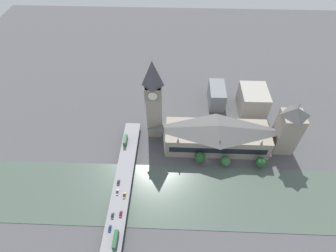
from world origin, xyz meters
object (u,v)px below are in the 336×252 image
object	(u,v)px
double_decker_bus_lead	(115,240)
car_southbound_mid	(110,228)
parliament_hall	(217,136)
clock_tower	(154,99)
car_northbound_mid	(118,182)
car_southbound_lead	(112,216)
car_northbound_tail	(121,214)
car_southbound_extra	(124,195)
road_bridge	(122,190)
car_southbound_tail	(117,192)
double_decker_bus_mid	(125,140)
victoria_tower	(288,129)

from	to	relation	value
double_decker_bus_lead	car_southbound_mid	size ratio (longest dim) A/B	2.69
parliament_hall	clock_tower	distance (m)	61.46
clock_tower	car_northbound_mid	distance (m)	70.61
car_southbound_mid	double_decker_bus_lead	bearing A→B (deg)	-145.12
car_northbound_mid	car_southbound_lead	distance (m)	25.97
clock_tower	double_decker_bus_lead	xyz separation A→B (m)	(-99.69, 18.36, -32.01)
car_northbound_tail	car_southbound_extra	distance (m)	14.06
road_bridge	car_southbound_tail	bearing A→B (deg)	137.37
clock_tower	car_southbound_mid	xyz separation A→B (m)	(-92.03, 23.71, -33.87)
clock_tower	car_northbound_mid	size ratio (longest dim) A/B	17.28
road_bridge	car_southbound_lead	size ratio (longest dim) A/B	30.05
car_northbound_tail	car_southbound_mid	size ratio (longest dim) A/B	1.07
car_northbound_tail	clock_tower	bearing A→B (deg)	-12.48
double_decker_bus_lead	double_decker_bus_mid	distance (m)	82.72
road_bridge	double_decker_bus_lead	distance (m)	37.32
car_northbound_tail	parliament_hall	bearing A→B (deg)	-46.20
road_bridge	car_southbound_extra	world-z (taller)	car_southbound_extra
double_decker_bus_mid	car_northbound_tail	world-z (taller)	double_decker_bus_mid
double_decker_bus_lead	car_southbound_tail	distance (m)	34.78
victoria_tower	car_southbound_extra	distance (m)	139.07
car_northbound_mid	car_southbound_mid	size ratio (longest dim) A/B	1.02
car_northbound_tail	car_southbound_tail	bearing A→B (deg)	17.65
car_southbound_lead	car_southbound_mid	size ratio (longest dim) A/B	1.05
car_southbound_extra	clock_tower	bearing A→B (deg)	-14.68
double_decker_bus_lead	double_decker_bus_mid	bearing A→B (deg)	4.16
clock_tower	victoria_tower	bearing A→B (deg)	-96.90
double_decker_bus_lead	car_southbound_extra	xyz separation A→B (m)	(32.03, -0.64, -1.89)
victoria_tower	double_decker_bus_mid	bearing A→B (deg)	91.71
parliament_hall	car_southbound_extra	bearing A→B (deg)	127.45
car_northbound_tail	car_southbound_tail	distance (m)	17.23
parliament_hall	road_bridge	world-z (taller)	parliament_hall
parliament_hall	car_southbound_tail	size ratio (longest dim) A/B	20.34
victoria_tower	double_decker_bus_mid	xyz separation A→B (m)	(-3.98, 133.43, -15.29)
road_bridge	car_southbound_mid	xyz separation A→B (m)	(-29.40, 2.87, 1.76)
parliament_hall	car_southbound_lead	distance (m)	104.08
parliament_hall	car_southbound_extra	xyz separation A→B (m)	(-54.40, 71.03, -6.33)
road_bridge	car_northbound_mid	world-z (taller)	car_northbound_mid
clock_tower	car_southbound_tail	size ratio (longest dim) A/B	17.93
car_northbound_tail	car_southbound_lead	size ratio (longest dim) A/B	1.02
car_northbound_mid	double_decker_bus_mid	bearing A→B (deg)	0.75
victoria_tower	car_northbound_tail	world-z (taller)	victoria_tower
parliament_hall	car_southbound_mid	bearing A→B (deg)	135.64
road_bridge	car_southbound_lead	distance (m)	20.75
parliament_hall	car_southbound_tail	distance (m)	92.84
car_southbound_tail	victoria_tower	bearing A→B (deg)	-68.51
double_decker_bus_mid	car_southbound_lead	world-z (taller)	double_decker_bus_mid
car_southbound_mid	car_southbound_tail	world-z (taller)	car_southbound_mid
car_southbound_tail	clock_tower	bearing A→B (deg)	-19.64
parliament_hall	clock_tower	xyz separation A→B (m)	(13.26, 53.31, 27.56)
car_northbound_mid	car_southbound_extra	world-z (taller)	car_southbound_extra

